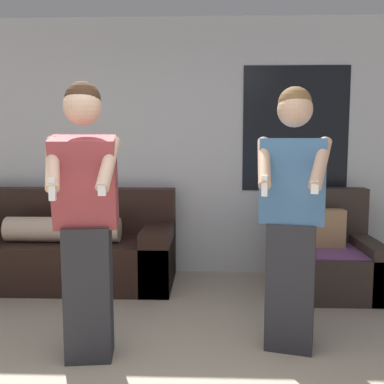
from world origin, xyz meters
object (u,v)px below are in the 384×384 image
at_px(person_left, 86,219).
at_px(person_right, 292,217).
at_px(couch, 69,250).
at_px(armchair, 324,258).

distance_m(person_left, person_right, 1.36).
bearing_deg(couch, person_right, -34.61).
bearing_deg(person_left, couch, 111.67).
bearing_deg(armchair, person_left, -142.46).
xyz_separation_m(couch, person_right, (1.96, -1.36, 0.59)).
relative_size(armchair, person_right, 0.54).
height_order(armchair, person_right, person_right).
distance_m(armchair, person_right, 1.48).
bearing_deg(person_left, person_right, 9.20).
height_order(couch, person_left, person_left).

